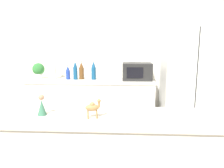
# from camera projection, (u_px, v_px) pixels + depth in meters

# --- Properties ---
(wall_back) EXTENTS (8.00, 0.06, 2.55)m
(wall_back) POSITION_uv_depth(u_px,v_px,m) (112.00, 57.00, 3.92)
(wall_back) COLOR silver
(wall_back) RESTS_ON ground_plane
(back_counter) EXTENTS (2.10, 0.63, 0.91)m
(back_counter) POSITION_uv_depth(u_px,v_px,m) (92.00, 105.00, 3.77)
(back_counter) COLOR white
(back_counter) RESTS_ON ground_plane
(refrigerator) EXTENTS (0.86, 0.70, 1.78)m
(refrigerator) POSITION_uv_depth(u_px,v_px,m) (189.00, 82.00, 3.55)
(refrigerator) COLOR white
(refrigerator) RESTS_ON ground_plane
(potted_plant) EXTENTS (0.20, 0.20, 0.27)m
(potted_plant) POSITION_uv_depth(u_px,v_px,m) (39.00, 70.00, 3.71)
(potted_plant) COLOR silver
(potted_plant) RESTS_ON back_counter
(paper_towel_roll) EXTENTS (0.11, 0.11, 0.28)m
(paper_towel_roll) POSITION_uv_depth(u_px,v_px,m) (53.00, 71.00, 3.72)
(paper_towel_roll) COLOR white
(paper_towel_roll) RESTS_ON back_counter
(microwave) EXTENTS (0.48, 0.37, 0.28)m
(microwave) POSITION_uv_depth(u_px,v_px,m) (137.00, 71.00, 3.64)
(microwave) COLOR black
(microwave) RESTS_ON back_counter
(back_bottle_0) EXTENTS (0.08, 0.08, 0.30)m
(back_bottle_0) POSITION_uv_depth(u_px,v_px,m) (81.00, 71.00, 3.71)
(back_bottle_0) COLOR brown
(back_bottle_0) RESTS_ON back_counter
(back_bottle_1) EXTENTS (0.08, 0.08, 0.32)m
(back_bottle_1) POSITION_uv_depth(u_px,v_px,m) (94.00, 71.00, 3.66)
(back_bottle_1) COLOR navy
(back_bottle_1) RESTS_ON back_counter
(back_bottle_2) EXTENTS (0.07, 0.07, 0.24)m
(back_bottle_2) POSITION_uv_depth(u_px,v_px,m) (68.00, 73.00, 3.69)
(back_bottle_2) COLOR navy
(back_bottle_2) RESTS_ON back_counter
(back_bottle_3) EXTENTS (0.07, 0.07, 0.32)m
(back_bottle_3) POSITION_uv_depth(u_px,v_px,m) (75.00, 71.00, 3.66)
(back_bottle_3) COLOR navy
(back_bottle_3) RESTS_ON back_counter
(camel_figurine) EXTENTS (0.12, 0.07, 0.15)m
(camel_figurine) POSITION_uv_depth(u_px,v_px,m) (93.00, 107.00, 1.65)
(camel_figurine) COLOR olive
(camel_figurine) RESTS_ON bar_counter
(wise_man_figurine_blue) EXTENTS (0.07, 0.07, 0.17)m
(wise_man_figurine_blue) POSITION_uv_depth(u_px,v_px,m) (42.00, 106.00, 1.72)
(wise_man_figurine_blue) COLOR #33664C
(wise_man_figurine_blue) RESTS_ON bar_counter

